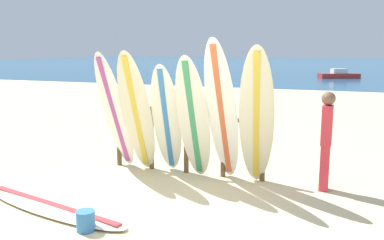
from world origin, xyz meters
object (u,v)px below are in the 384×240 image
at_px(surfboard_leaning_center_right, 222,113).
at_px(beachgoer_standing, 326,137).
at_px(surfboard_leaning_far_left, 115,112).
at_px(sand_bucket, 86,221).
at_px(surfboard_rack, 186,134).
at_px(surfboard_leaning_center_left, 167,120).
at_px(surfboard_lying_on_sand, 52,206).
at_px(surfboard_leaning_center, 193,119).
at_px(surfboard_leaning_left, 137,114).
at_px(small_boat_offshore, 339,75).
at_px(surfboard_leaning_right, 256,118).

height_order(surfboard_leaning_center_right, beachgoer_standing, surfboard_leaning_center_right).
distance_m(surfboard_leaning_far_left, sand_bucket, 2.68).
relative_size(surfboard_rack, surfboard_leaning_center_left, 1.44).
bearing_deg(surfboard_lying_on_sand, surfboard_rack, 62.54).
bearing_deg(surfboard_rack, sand_bucket, -96.25).
bearing_deg(surfboard_leaning_center, surfboard_leaning_left, -179.67).
relative_size(surfboard_leaning_center_right, small_boat_offshore, 0.77).
xyz_separation_m(surfboard_leaning_right, sand_bucket, (-1.62, -2.32, -1.02)).
height_order(surfboard_leaning_center_left, surfboard_leaning_center_right, surfboard_leaning_center_right).
relative_size(surfboard_leaning_center_right, surfboard_lying_on_sand, 0.84).
relative_size(surfboard_rack, surfboard_leaning_right, 1.25).
height_order(surfboard_leaning_center_left, beachgoer_standing, surfboard_leaning_center_left).
height_order(beachgoer_standing, sand_bucket, beachgoer_standing).
bearing_deg(beachgoer_standing, small_boat_offshore, 90.32).
distance_m(surfboard_leaning_center_right, small_boat_offshore, 26.44).
relative_size(surfboard_leaning_center_right, beachgoer_standing, 1.53).
height_order(surfboard_leaning_left, surfboard_leaning_center_left, surfboard_leaning_left).
height_order(surfboard_leaning_center, surfboard_leaning_center_right, surfboard_leaning_center_right).
bearing_deg(sand_bucket, surfboard_leaning_center_left, 89.35).
height_order(surfboard_leaning_center, beachgoer_standing, surfboard_leaning_center).
height_order(surfboard_leaning_far_left, surfboard_leaning_left, surfboard_leaning_left).
height_order(surfboard_leaning_left, surfboard_leaning_center_right, surfboard_leaning_center_right).
xyz_separation_m(surfboard_rack, surfboard_leaning_center_right, (0.79, -0.44, 0.49)).
relative_size(surfboard_leaning_left, surfboard_leaning_center, 1.03).
xyz_separation_m(surfboard_rack, surfboard_leaning_center_left, (-0.26, -0.26, 0.29)).
relative_size(surfboard_leaning_left, surfboard_leaning_center_left, 1.11).
bearing_deg(surfboard_leaning_far_left, surfboard_rack, 15.93).
height_order(surfboard_leaning_left, surfboard_leaning_center, surfboard_leaning_left).
bearing_deg(surfboard_rack, surfboard_leaning_center_right, -29.20).
bearing_deg(surfboard_leaning_center_left, surfboard_rack, 44.31).
relative_size(surfboard_lying_on_sand, beachgoer_standing, 1.82).
height_order(surfboard_leaning_left, small_boat_offshore, surfboard_leaning_left).
distance_m(surfboard_rack, surfboard_leaning_center_left, 0.47).
bearing_deg(surfboard_rack, surfboard_leaning_right, -14.72).
bearing_deg(surfboard_leaning_left, surfboard_leaning_center_left, 19.22).
bearing_deg(sand_bucket, surfboard_leaning_center_right, 64.08).
bearing_deg(surfboard_leaning_center_right, beachgoer_standing, 11.93).
height_order(surfboard_lying_on_sand, small_boat_offshore, small_boat_offshore).
relative_size(surfboard_leaning_center_left, surfboard_lying_on_sand, 0.70).
height_order(surfboard_leaning_center_left, surfboard_leaning_center, surfboard_leaning_center).
height_order(surfboard_leaning_center, sand_bucket, surfboard_leaning_center).
xyz_separation_m(surfboard_rack, surfboard_leaning_left, (-0.75, -0.43, 0.40)).
bearing_deg(small_boat_offshore, beachgoer_standing, -89.68).
bearing_deg(surfboard_leaning_left, small_boat_offshore, 83.54).
xyz_separation_m(surfboard_leaning_right, small_boat_offshore, (0.91, 26.29, -0.89)).
distance_m(surfboard_leaning_far_left, surfboard_leaning_left, 0.49).
xyz_separation_m(surfboard_rack, sand_bucket, (-0.29, -2.67, -0.58)).
relative_size(surfboard_lying_on_sand, small_boat_offshore, 0.92).
bearing_deg(sand_bucket, surfboard_leaning_right, 55.07).
distance_m(surfboard_leaning_left, surfboard_leaning_center_right, 1.55).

